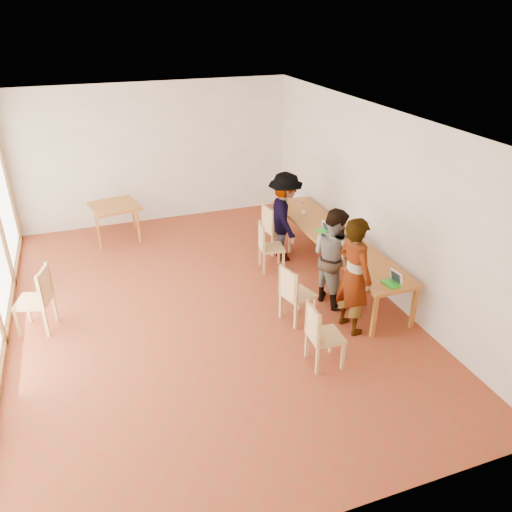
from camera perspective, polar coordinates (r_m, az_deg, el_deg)
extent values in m
plane|color=brown|center=(8.17, -6.05, -5.90)|extent=(8.00, 8.00, 0.00)
cube|color=white|center=(11.20, -11.59, 11.35)|extent=(6.00, 0.10, 3.00)
cube|color=white|center=(4.25, 6.93, -16.52)|extent=(6.00, 0.10, 3.00)
cube|color=white|center=(8.59, 13.32, 6.39)|extent=(0.10, 8.00, 3.00)
cube|color=white|center=(7.02, -7.28, 15.30)|extent=(6.00, 8.00, 0.04)
cube|color=#B97B29|center=(8.91, 8.93, 2.14)|extent=(0.80, 4.00, 0.05)
cube|color=#B97B29|center=(7.48, 13.35, -6.76)|extent=(0.06, 0.06, 0.70)
cube|color=#B97B29|center=(10.52, 2.23, 4.22)|extent=(0.06, 0.06, 0.70)
cube|color=#B97B29|center=(7.84, 17.58, -5.69)|extent=(0.06, 0.06, 0.70)
cube|color=#B97B29|center=(10.78, 5.60, 4.68)|extent=(0.06, 0.06, 0.70)
cube|color=#B97B29|center=(10.59, -15.88, 5.52)|extent=(0.90, 0.90, 0.05)
cube|color=#B97B29|center=(10.35, -17.55, 2.53)|extent=(0.05, 0.05, 0.70)
cube|color=#B97B29|center=(11.08, -17.83, 4.09)|extent=(0.05, 0.05, 0.70)
cube|color=#B97B29|center=(10.39, -13.29, 3.18)|extent=(0.05, 0.05, 0.70)
cube|color=#B97B29|center=(11.11, -13.84, 4.70)|extent=(0.05, 0.05, 0.70)
cube|color=#E4BA72|center=(6.80, 7.95, -9.08)|extent=(0.45, 0.45, 0.04)
cube|color=#E4BA72|center=(6.59, 6.53, -7.68)|extent=(0.06, 0.43, 0.45)
cube|color=#E4BA72|center=(7.65, 4.84, -4.42)|extent=(0.53, 0.53, 0.04)
cube|color=#E4BA72|center=(7.42, 3.74, -3.24)|extent=(0.15, 0.43, 0.45)
cube|color=#E4BA72|center=(9.09, 1.80, 0.95)|extent=(0.48, 0.48, 0.04)
cube|color=#E4BA72|center=(8.95, 0.64, 2.22)|extent=(0.10, 0.42, 0.44)
cube|color=#E4BA72|center=(9.77, 2.40, 3.06)|extent=(0.50, 0.50, 0.04)
cube|color=#E4BA72|center=(9.58, 1.37, 4.24)|extent=(0.10, 0.45, 0.47)
cube|color=#E4BA72|center=(8.07, -24.09, -4.77)|extent=(0.59, 0.59, 0.05)
cube|color=#E4BA72|center=(7.87, -23.00, -3.10)|extent=(0.18, 0.47, 0.50)
imported|color=gray|center=(7.32, 11.14, -2.24)|extent=(0.54, 0.72, 1.81)
imported|color=gray|center=(8.03, 8.85, -0.04)|extent=(0.77, 0.90, 1.62)
imported|color=gray|center=(9.32, 3.30, 4.46)|extent=(0.81, 1.19, 1.71)
cube|color=green|center=(7.53, 15.16, -3.08)|extent=(0.21, 0.27, 0.03)
cube|color=white|center=(7.54, 15.74, -2.31)|extent=(0.11, 0.24, 0.21)
cube|color=green|center=(8.58, 10.25, 1.33)|extent=(0.22, 0.28, 0.03)
cube|color=white|center=(8.57, 10.86, 1.93)|extent=(0.11, 0.24, 0.21)
cube|color=green|center=(9.03, 7.58, 2.85)|extent=(0.19, 0.24, 0.02)
cube|color=white|center=(9.04, 8.01, 3.41)|extent=(0.09, 0.21, 0.18)
imported|color=yellow|center=(7.62, 12.24, -2.02)|extent=(0.13, 0.13, 0.10)
cylinder|color=#1B6532|center=(10.35, 3.45, 7.01)|extent=(0.07, 0.07, 0.28)
cylinder|color=silver|center=(8.77, 10.60, 2.12)|extent=(0.07, 0.07, 0.09)
cylinder|color=white|center=(9.74, 5.50, 4.94)|extent=(0.08, 0.08, 0.06)
cube|color=#DE3E78|center=(10.36, 5.32, 6.17)|extent=(0.05, 0.10, 0.01)
cube|color=black|center=(8.71, 9.85, 1.98)|extent=(0.16, 0.26, 0.09)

